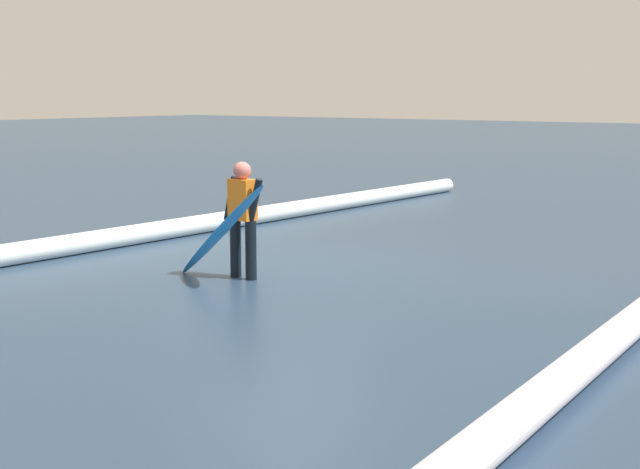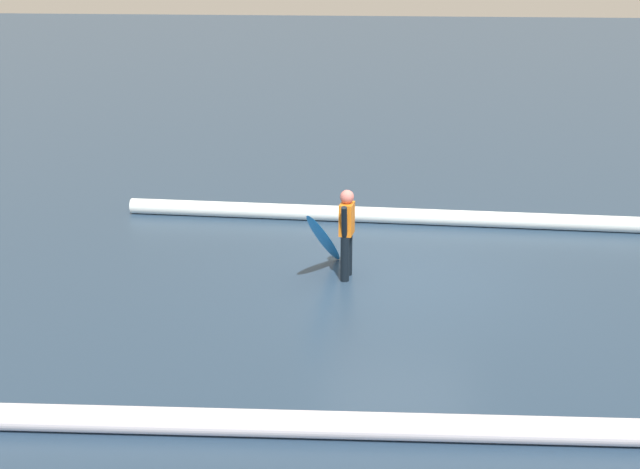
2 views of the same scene
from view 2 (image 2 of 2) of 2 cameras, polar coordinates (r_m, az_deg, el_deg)
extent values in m
plane|color=#263B53|center=(13.82, 5.22, -2.92)|extent=(124.01, 124.01, 0.00)
cylinder|color=black|center=(13.55, 1.66, -1.64)|extent=(0.14, 0.14, 0.74)
cylinder|color=black|center=(13.80, 1.87, -1.25)|extent=(0.14, 0.14, 0.74)
cube|color=orange|center=(13.48, 1.79, 1.05)|extent=(0.23, 0.36, 0.51)
sphere|color=#C96D64|center=(13.38, 1.81, 2.51)|extent=(0.22, 0.22, 0.22)
cylinder|color=black|center=(13.28, 1.63, 0.78)|extent=(0.09, 0.25, 0.57)
cylinder|color=black|center=(13.68, 1.96, 1.31)|extent=(0.09, 0.22, 0.57)
ellipsoid|color=#268CE5|center=(13.66, 0.26, -0.30)|extent=(0.54, 1.68, 1.29)
ellipsoid|color=blue|center=(13.66, 0.26, -0.29)|extent=(0.34, 1.33, 1.04)
cylinder|color=white|center=(16.66, 12.81, 0.93)|extent=(15.08, 0.65, 0.30)
cylinder|color=white|center=(9.73, -12.83, -11.91)|extent=(20.35, 1.50, 0.30)
camera|label=1|loc=(11.14, -51.07, -2.62)|focal=50.63mm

